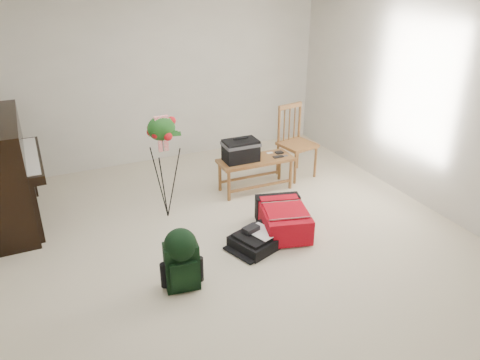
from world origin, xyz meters
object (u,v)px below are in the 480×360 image
piano (3,175)px  red_suitcase (281,217)px  dining_chair (296,142)px  black_duffel (258,239)px  bench (246,153)px  green_backpack (181,257)px  flower_stand (164,168)px

piano → red_suitcase: piano is taller
piano → red_suitcase: bearing=-28.1°
dining_chair → black_duffel: (-1.30, -1.42, -0.41)m
piano → dining_chair: 3.69m
piano → black_duffel: bearing=-34.9°
black_duffel → piano: bearing=125.5°
dining_chair → red_suitcase: size_ratio=1.19×
dining_chair → piano: bearing=166.0°
piano → red_suitcase: (2.76, -1.47, -0.43)m
dining_chair → black_duffel: 1.97m
bench → dining_chair: dining_chair is taller
red_suitcase → green_backpack: green_backpack is taller
bench → flower_stand: 1.16m
bench → green_backpack: 2.12m
black_duffel → flower_stand: size_ratio=0.51×
piano → dining_chair: size_ratio=1.49×
black_duffel → bench: bearing=51.1°
dining_chair → red_suitcase: dining_chair is taller
dining_chair → flower_stand: flower_stand is taller
piano → green_backpack: piano is taller
green_backpack → flower_stand: 1.41m
green_backpack → black_duffel: bearing=27.3°
piano → dining_chair: bearing=-3.7°
piano → black_duffel: (2.38, -1.66, -0.52)m
black_duffel → green_backpack: bearing=179.5°
piano → flower_stand: (1.68, -0.64, 0.03)m
dining_chair → green_backpack: 2.87m
bench → green_backpack: size_ratio=1.60×
flower_stand → piano: bearing=158.2°
black_duffel → green_backpack: 1.05m
bench → black_duffel: size_ratio=1.51×
bench → red_suitcase: 1.12m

